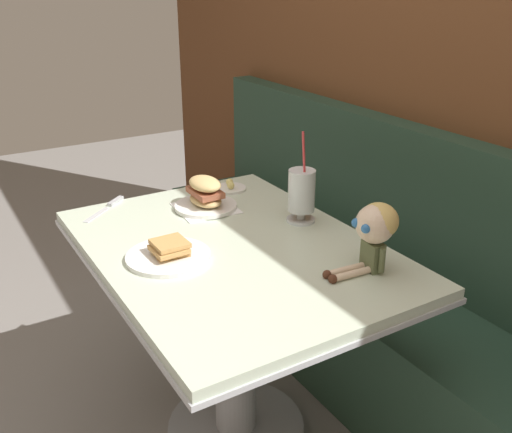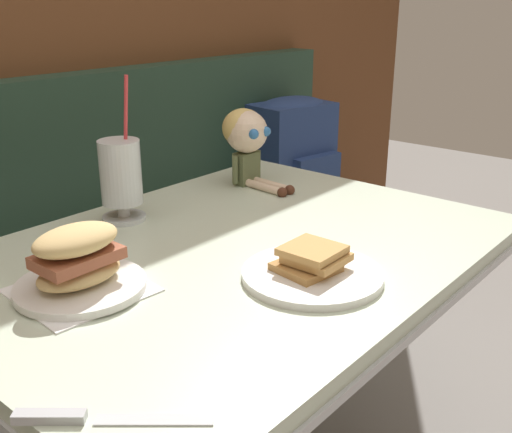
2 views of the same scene
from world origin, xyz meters
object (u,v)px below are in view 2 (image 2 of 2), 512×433
Objects in this scene: sandwich_plate at (79,266)px; butter_knife at (78,418)px; toast_plate at (312,270)px; milkshake_glass at (121,176)px; backpack at (293,148)px; seated_doll at (246,136)px.

sandwich_plate is 0.35m from butter_knife.
toast_plate is 0.50m from milkshake_glass.
butter_knife is 0.47× the size of backpack.
seated_doll reaches higher than butter_knife.
sandwich_plate is (-0.27, -0.22, -0.06)m from milkshake_glass.
backpack reaches higher than butter_knife.
seated_doll is (0.85, 0.48, 0.12)m from butter_knife.
seated_doll reaches higher than sandwich_plate.
backpack is (1.51, 0.82, -0.09)m from butter_knife.
toast_plate is at bearing -127.58° from seated_doll.
milkshake_glass is 1.42× the size of seated_doll.
seated_doll is at bearing 16.77° from sandwich_plate.
backpack reaches higher than toast_plate.
backpack is (1.04, 0.32, -0.18)m from milkshake_glass.
milkshake_glass reaches higher than backpack.
milkshake_glass reaches higher than sandwich_plate.
milkshake_glass is 0.69m from butter_knife.
milkshake_glass is at bearing 93.18° from toast_plate.
sandwich_plate is 0.68m from seated_doll.
toast_plate is at bearing 1.64° from butter_knife.
backpack is (0.66, 0.34, -0.21)m from seated_doll.
toast_plate is 0.62× the size of backpack.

